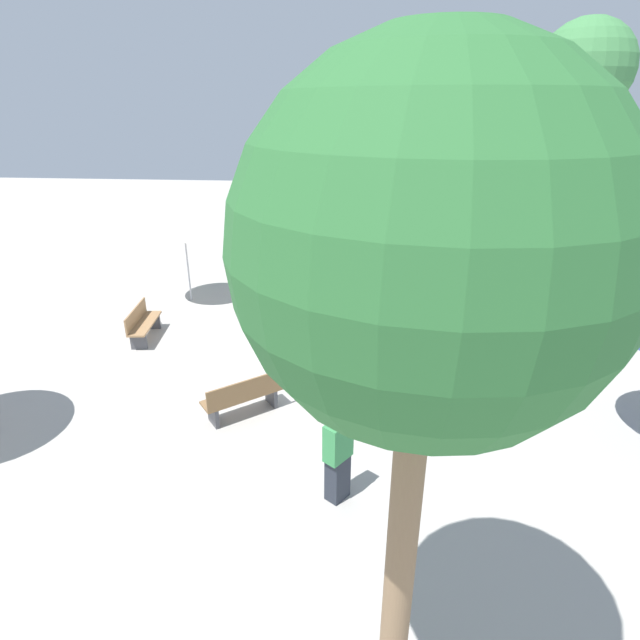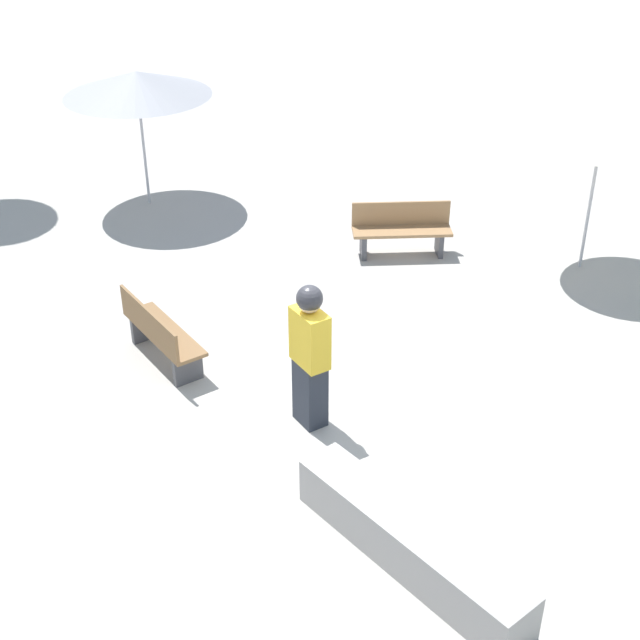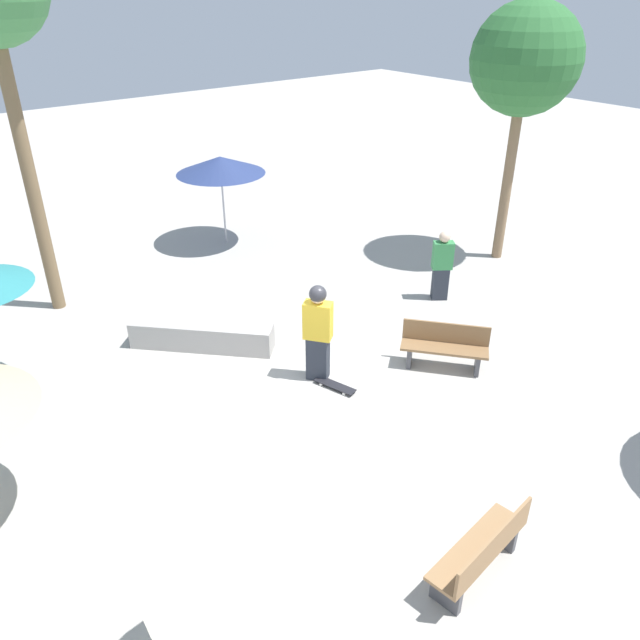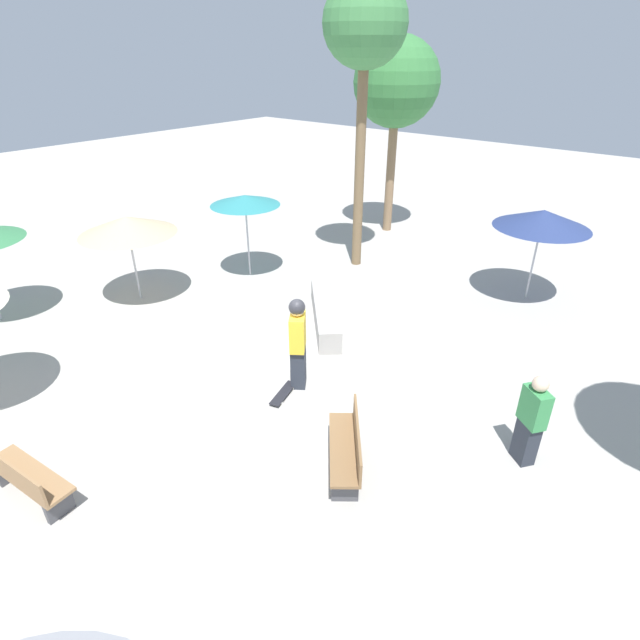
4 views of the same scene
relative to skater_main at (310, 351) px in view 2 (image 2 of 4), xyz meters
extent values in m
plane|color=#ADA8A0|center=(-0.45, 0.32, -1.00)|extent=(60.00, 60.00, 0.00)
cube|color=#282D38|center=(0.00, 0.00, -0.58)|extent=(0.47, 0.45, 0.84)
cube|color=yellow|center=(0.00, 0.00, 0.19)|extent=(0.56, 0.51, 0.69)
sphere|color=beige|center=(0.00, 0.00, 0.67)|extent=(0.27, 0.27, 0.27)
sphere|color=#2D2D33|center=(0.00, 0.00, 0.70)|extent=(0.31, 0.31, 0.31)
cube|color=black|center=(-0.46, -0.02, -0.94)|extent=(0.82, 0.42, 0.02)
cylinder|color=silver|center=(-0.68, -0.17, -0.98)|extent=(0.06, 0.04, 0.05)
cylinder|color=silver|center=(-0.73, -0.01, -0.98)|extent=(0.06, 0.04, 0.05)
cylinder|color=silver|center=(-0.20, -0.03, -0.98)|extent=(0.06, 0.04, 0.05)
cylinder|color=silver|center=(-0.25, 0.13, -0.98)|extent=(0.06, 0.04, 0.05)
cube|color=#A8A39E|center=(2.24, 1.14, -0.74)|extent=(2.39, 2.30, 0.53)
cube|color=#47474C|center=(-4.63, 1.77, -0.80)|extent=(0.40, 0.13, 0.40)
cube|color=#47474C|center=(-4.48, 0.53, -0.80)|extent=(0.40, 0.13, 0.40)
cube|color=#9E754C|center=(-4.55, 1.15, -0.58)|extent=(0.63, 1.64, 0.05)
cube|color=#9E754C|center=(-4.75, 1.13, -0.35)|extent=(0.23, 1.59, 0.40)
cube|color=#47474C|center=(-1.71, -2.41, -0.80)|extent=(0.31, 0.36, 0.40)
cube|color=#47474C|center=(-0.73, -1.63, -0.80)|extent=(0.31, 0.36, 0.40)
cube|color=olive|center=(-1.22, -2.02, -0.58)|extent=(1.52, 1.35, 0.05)
cube|color=olive|center=(-1.09, -2.18, -0.35)|extent=(1.27, 1.04, 0.40)
cylinder|color=#B7B7BC|center=(-4.32, 4.01, 0.15)|extent=(0.05, 0.05, 2.30)
cone|color=beige|center=(-4.32, 4.01, 1.25)|extent=(2.09, 2.09, 0.35)
cylinder|color=#B7B7BC|center=(-6.39, -3.45, 0.14)|extent=(0.05, 0.05, 2.28)
cone|color=#99999E|center=(-6.39, -3.45, 1.21)|extent=(2.57, 2.57, 0.42)
camera|label=1|loc=(1.06, -10.16, 4.61)|focal=28.00mm
camera|label=2|loc=(8.59, 0.67, 5.59)|focal=50.00mm
camera|label=3|loc=(-7.43, 5.89, 5.50)|focal=35.00mm
camera|label=4|loc=(-5.91, -5.40, 4.85)|focal=28.00mm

